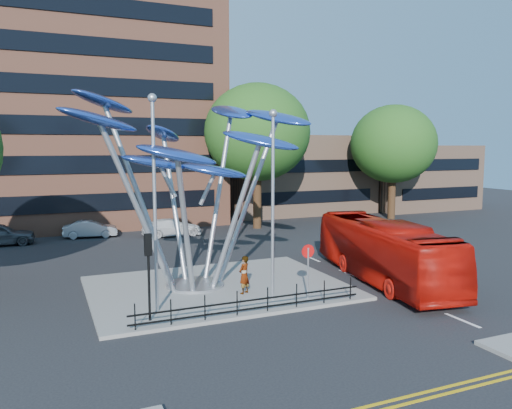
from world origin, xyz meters
name	(u,v)px	position (x,y,z in m)	size (l,w,h in m)	color
ground	(294,327)	(0.00, 0.00, 0.00)	(120.00, 120.00, 0.00)	black
traffic_island	(218,288)	(-1.00, 6.00, 0.07)	(12.00, 9.00, 0.15)	slate
double_yellow_near	(396,399)	(0.00, -6.00, 0.01)	(40.00, 0.12, 0.01)	gold
double_yellow_far	(403,405)	(0.00, -6.30, 0.01)	(40.00, 0.12, 0.01)	gold
brick_tower	(68,55)	(-6.00, 32.00, 15.00)	(25.00, 15.00, 30.00)	#995B43
low_building_near	(297,174)	(16.00, 30.00, 4.00)	(15.00, 8.00, 8.00)	#9F765D
low_building_far	(415,177)	(30.00, 28.00, 3.50)	(12.00, 8.00, 7.00)	#9F765D
tree_right	(257,133)	(8.00, 22.00, 8.04)	(8.80, 8.80, 12.11)	black
tree_far	(393,144)	(22.00, 22.00, 7.11)	(8.00, 8.00, 10.81)	black
leaf_sculpture	(191,147)	(-2.07, 6.68, 6.87)	(12.72, 9.54, 9.51)	#9EA0A5
street_lamp_left	(154,185)	(-4.50, 3.50, 5.36)	(0.36, 0.36, 8.80)	#9EA0A5
street_lamp_right	(273,188)	(0.50, 3.00, 5.09)	(0.36, 0.36, 8.30)	#9EA0A5
traffic_light_island	(148,258)	(-5.00, 2.50, 2.61)	(0.28, 0.18, 3.42)	black
no_entry_sign_island	(308,262)	(2.00, 2.52, 1.82)	(0.60, 0.10, 2.45)	#9EA0A5
pedestrian_railing_front	(253,304)	(-1.00, 1.70, 0.55)	(10.00, 0.06, 1.00)	black
red_bus	(383,251)	(7.30, 4.10, 1.57)	(2.63, 11.24, 3.13)	#B61008
pedestrian	(244,275)	(-0.29, 4.38, 1.03)	(0.64, 0.42, 1.76)	gray
parked_car_mid	(90,229)	(-5.39, 23.00, 0.65)	(1.38, 3.95, 1.30)	#ACAEB4
parked_car_right	(172,227)	(0.45, 21.17, 0.67)	(1.86, 4.59, 1.33)	silver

